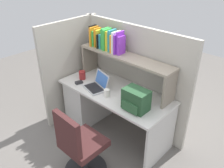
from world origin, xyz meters
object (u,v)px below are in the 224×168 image
laptop (97,85)px  snack_canister (82,75)px  computer_mouse (79,82)px  backpack (136,100)px  office_chair (80,149)px  paper_cup (107,93)px

laptop → snack_canister: laptop is taller
computer_mouse → backpack: bearing=20.0°
snack_canister → office_chair: office_chair is taller
backpack → paper_cup: backpack is taller
backpack → snack_canister: bearing=176.2°
laptop → computer_mouse: size_ratio=3.52×
paper_cup → office_chair: (0.20, -0.65, -0.38)m
paper_cup → snack_canister: bearing=170.9°
laptop → paper_cup: bearing=-13.5°
computer_mouse → office_chair: 1.02m
laptop → computer_mouse: (-0.29, -0.09, -0.03)m
laptop → office_chair: 0.92m
laptop → snack_canister: (-0.36, 0.04, 0.01)m
backpack → snack_canister: size_ratio=2.42×
backpack → paper_cup: (-0.45, -0.03, -0.08)m
computer_mouse → paper_cup: (0.52, 0.03, 0.03)m
backpack → computer_mouse: 0.98m
paper_cup → snack_canister: snack_canister is taller
paper_cup → office_chair: bearing=-72.6°
backpack → computer_mouse: bearing=-176.7°
computer_mouse → snack_canister: 0.15m
computer_mouse → paper_cup: 0.52m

